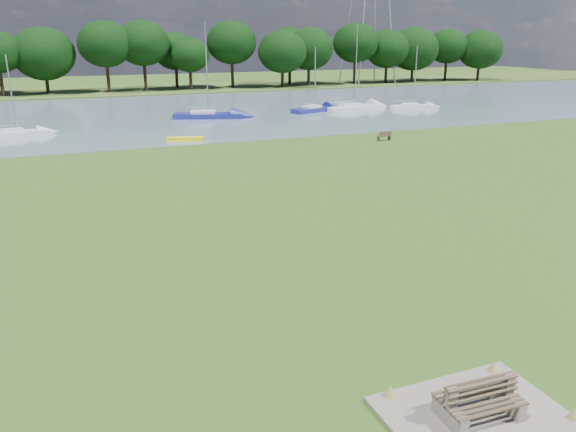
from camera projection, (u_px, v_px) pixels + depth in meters
name	position (u px, v px, depth m)	size (l,w,h in m)	color
ground	(270.00, 232.00, 25.38)	(220.00, 220.00, 0.00)	#4E6121
river	(141.00, 115.00, 62.48)	(220.00, 40.00, 0.10)	slate
far_bank	(115.00, 91.00, 88.99)	(220.00, 20.00, 0.40)	#4C6626
concrete_pad	(477.00, 417.00, 13.00)	(4.20, 3.20, 0.10)	gray
bench_pair	(479.00, 401.00, 12.86)	(1.92, 1.18, 1.01)	gray
riverbank_bench	(384.00, 136.00, 47.16)	(1.33, 0.52, 0.80)	brown
kayak	(185.00, 139.00, 46.98)	(3.05, 0.71, 0.31)	#FFF111
tree_line	(122.00, 50.00, 83.94)	(145.25, 8.70, 10.53)	black
sailboat_1	(413.00, 105.00, 67.18)	(5.44, 2.48, 7.25)	silver
sailboat_2	(16.00, 132.00, 48.89)	(5.23, 2.27, 6.88)	silver
sailboat_4	(314.00, 108.00, 64.58)	(6.25, 3.64, 7.19)	navy
sailboat_5	(354.00, 106.00, 66.35)	(7.73, 3.24, 9.63)	silver
sailboat_6	(208.00, 114.00, 59.59)	(7.59, 4.24, 9.77)	navy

